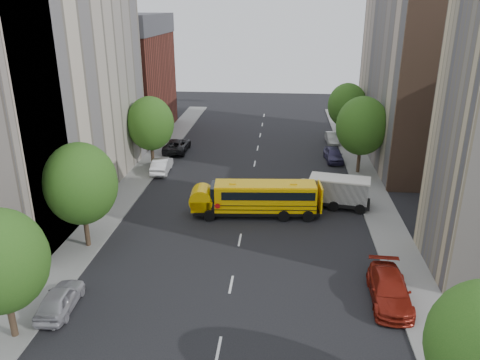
# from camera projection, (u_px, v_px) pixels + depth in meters

# --- Properties ---
(ground) EXTENTS (120.00, 120.00, 0.00)m
(ground) POSITION_uv_depth(u_px,v_px,m) (242.00, 228.00, 37.21)
(ground) COLOR black
(ground) RESTS_ON ground
(sidewalk_left) EXTENTS (3.00, 80.00, 0.12)m
(sidewalk_left) POSITION_uv_depth(u_px,v_px,m) (122.00, 198.00, 42.82)
(sidewalk_left) COLOR slate
(sidewalk_left) RESTS_ON ground
(sidewalk_right) EXTENTS (3.00, 80.00, 0.12)m
(sidewalk_right) POSITION_uv_depth(u_px,v_px,m) (378.00, 207.00, 40.85)
(sidewalk_right) COLOR slate
(sidewalk_right) RESTS_ON ground
(lane_markings) EXTENTS (0.15, 64.00, 0.01)m
(lane_markings) POSITION_uv_depth(u_px,v_px,m) (251.00, 183.00, 46.51)
(lane_markings) COLOR silver
(lane_markings) RESTS_ON ground
(building_left_cream) EXTENTS (10.00, 26.00, 20.00)m
(building_left_cream) POSITION_uv_depth(u_px,v_px,m) (43.00, 86.00, 40.78)
(building_left_cream) COLOR beige
(building_left_cream) RESTS_ON ground
(building_left_redbrick) EXTENTS (10.00, 15.00, 13.00)m
(building_left_redbrick) POSITION_uv_depth(u_px,v_px,m) (127.00, 85.00, 62.51)
(building_left_redbrick) COLOR maroon
(building_left_redbrick) RESTS_ON ground
(building_right_far) EXTENTS (10.00, 22.00, 18.00)m
(building_right_far) POSITION_uv_depth(u_px,v_px,m) (422.00, 79.00, 51.09)
(building_right_far) COLOR #BBA692
(building_right_far) RESTS_ON ground
(building_right_sidewall) EXTENTS (10.10, 0.30, 18.00)m
(building_right_sidewall) POSITION_uv_depth(u_px,v_px,m) (456.00, 98.00, 40.85)
(building_right_sidewall) COLOR brown
(building_right_sidewall) RESTS_ON ground
(street_tree_0) EXTENTS (4.80, 4.80, 7.41)m
(street_tree_0) POSITION_uv_depth(u_px,v_px,m) (0.00, 261.00, 23.47)
(street_tree_0) COLOR #38281C
(street_tree_0) RESTS_ON ground
(street_tree_1) EXTENTS (5.12, 5.12, 7.90)m
(street_tree_1) POSITION_uv_depth(u_px,v_px,m) (81.00, 184.00, 32.67)
(street_tree_1) COLOR #38281C
(street_tree_1) RESTS_ON ground
(street_tree_2) EXTENTS (4.99, 4.99, 7.71)m
(street_tree_2) POSITION_uv_depth(u_px,v_px,m) (150.00, 124.00, 49.47)
(street_tree_2) COLOR #38281C
(street_tree_2) RESTS_ON ground
(street_tree_4) EXTENTS (5.25, 5.25, 8.10)m
(street_tree_4) POSITION_uv_depth(u_px,v_px,m) (362.00, 126.00, 47.49)
(street_tree_4) COLOR #38281C
(street_tree_4) RESTS_ON ground
(street_tree_5) EXTENTS (4.86, 4.86, 7.51)m
(street_tree_5) POSITION_uv_depth(u_px,v_px,m) (347.00, 105.00, 58.80)
(street_tree_5) COLOR #38281C
(street_tree_5) RESTS_ON ground
(school_bus) EXTENTS (10.56, 3.23, 2.94)m
(school_bus) POSITION_uv_depth(u_px,v_px,m) (256.00, 197.00, 38.95)
(school_bus) COLOR black
(school_bus) RESTS_ON ground
(safari_truck) EXTENTS (6.65, 3.42, 2.71)m
(safari_truck) POSITION_uv_depth(u_px,v_px,m) (334.00, 191.00, 40.69)
(safari_truck) COLOR black
(safari_truck) RESTS_ON ground
(parked_car_0) EXTENTS (1.95, 4.37, 1.46)m
(parked_car_0) POSITION_uv_depth(u_px,v_px,m) (60.00, 299.00, 27.07)
(parked_car_0) COLOR #B0AEB5
(parked_car_0) RESTS_ON ground
(parked_car_1) EXTENTS (1.86, 4.74, 1.54)m
(parked_car_1) POSITION_uv_depth(u_px,v_px,m) (162.00, 165.00, 49.23)
(parked_car_1) COLOR white
(parked_car_1) RESTS_ON ground
(parked_car_2) EXTENTS (2.60, 5.61, 1.56)m
(parked_car_2) POSITION_uv_depth(u_px,v_px,m) (177.00, 145.00, 56.13)
(parked_car_2) COLOR black
(parked_car_2) RESTS_ON ground
(parked_car_3) EXTENTS (2.45, 5.59, 1.60)m
(parked_car_3) POSITION_uv_depth(u_px,v_px,m) (389.00, 290.00, 27.84)
(parked_car_3) COLOR maroon
(parked_car_3) RESTS_ON ground
(parked_car_4) EXTENTS (2.18, 4.61, 1.52)m
(parked_car_4) POSITION_uv_depth(u_px,v_px,m) (333.00, 154.00, 52.75)
(parked_car_4) COLOR #373258
(parked_car_4) RESTS_ON ground
(parked_car_5) EXTENTS (1.61, 4.16, 1.35)m
(parked_car_5) POSITION_uv_depth(u_px,v_px,m) (332.00, 138.00, 59.56)
(parked_car_5) COLOR #959691
(parked_car_5) RESTS_ON ground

